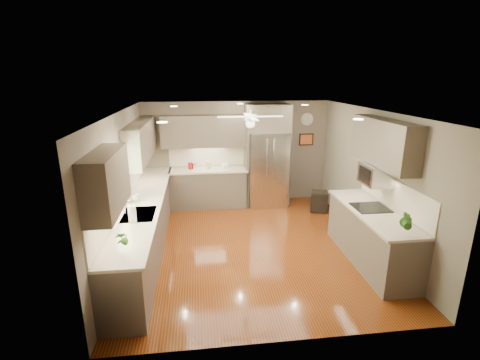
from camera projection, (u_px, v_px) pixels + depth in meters
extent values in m
plane|color=#451B09|center=(252.00, 245.00, 6.57)|extent=(5.00, 5.00, 0.00)
plane|color=white|center=(253.00, 112.00, 5.85)|extent=(5.00, 5.00, 0.00)
plane|color=#675C4F|center=(237.00, 153.00, 8.59)|extent=(4.50, 0.00, 4.50)
plane|color=#675C4F|center=(288.00, 248.00, 3.84)|extent=(4.50, 0.00, 4.50)
plane|color=#675C4F|center=(123.00, 187.00, 5.95)|extent=(0.00, 5.00, 5.00)
plane|color=#675C4F|center=(372.00, 178.00, 6.48)|extent=(0.00, 5.00, 5.00)
cylinder|color=maroon|center=(190.00, 166.00, 8.27)|extent=(0.10, 0.10, 0.16)
cylinder|color=silver|center=(194.00, 166.00, 8.29)|extent=(0.11, 0.11, 0.14)
cylinder|color=#B8B68A|center=(208.00, 165.00, 8.29)|extent=(0.15, 0.15, 0.19)
imported|color=white|center=(136.00, 196.00, 6.15)|extent=(0.10, 0.10, 0.18)
imported|color=#265317|center=(122.00, 239.00, 4.42)|extent=(0.19, 0.16, 0.30)
imported|color=#265317|center=(407.00, 222.00, 4.85)|extent=(0.25, 0.22, 0.37)
imported|color=#B8B68A|center=(225.00, 167.00, 8.35)|extent=(0.28, 0.28, 0.06)
cube|color=brown|center=(146.00, 225.00, 6.36)|extent=(0.60, 4.70, 0.90)
cube|color=beige|center=(144.00, 201.00, 6.23)|extent=(0.65, 4.70, 0.04)
cube|color=beige|center=(125.00, 187.00, 6.11)|extent=(0.02, 4.70, 0.50)
cube|color=brown|center=(209.00, 188.00, 8.45)|extent=(1.85, 0.60, 0.90)
cube|color=beige|center=(208.00, 170.00, 8.30)|extent=(1.85, 0.65, 0.04)
cube|color=beige|center=(207.00, 156.00, 8.51)|extent=(1.85, 0.02, 0.50)
cube|color=brown|center=(106.00, 182.00, 4.28)|extent=(0.33, 1.20, 0.75)
cube|color=brown|center=(141.00, 140.00, 7.04)|extent=(0.33, 2.40, 0.75)
cube|color=brown|center=(207.00, 131.00, 8.18)|extent=(2.15, 0.33, 0.75)
cube|color=brown|center=(383.00, 142.00, 5.71)|extent=(0.33, 1.70, 0.75)
cube|color=#BFF2B2|center=(116.00, 178.00, 5.39)|extent=(0.01, 1.00, 0.80)
cube|color=olive|center=(114.00, 151.00, 5.27)|extent=(0.05, 1.12, 0.06)
cube|color=olive|center=(120.00, 204.00, 5.52)|extent=(0.05, 1.12, 0.06)
cube|color=olive|center=(109.00, 189.00, 4.89)|extent=(0.05, 0.06, 0.80)
cube|color=olive|center=(124.00, 170.00, 5.90)|extent=(0.05, 0.06, 0.80)
cube|color=silver|center=(139.00, 215.00, 5.61)|extent=(0.50, 0.70, 0.03)
cube|color=#262626|center=(139.00, 217.00, 5.62)|extent=(0.44, 0.62, 0.05)
cylinder|color=silver|center=(126.00, 208.00, 5.55)|extent=(0.02, 0.02, 0.24)
cylinder|color=silver|center=(129.00, 201.00, 5.52)|extent=(0.16, 0.02, 0.02)
cube|color=silver|center=(267.00, 169.00, 8.43)|extent=(0.92, 0.72, 1.82)
cube|color=black|center=(270.00, 183.00, 8.18)|extent=(0.88, 0.02, 0.02)
cube|color=black|center=(270.00, 158.00, 8.00)|extent=(0.01, 0.02, 1.00)
cylinder|color=silver|center=(267.00, 159.00, 7.96)|extent=(0.02, 0.02, 0.90)
cylinder|color=silver|center=(274.00, 159.00, 7.98)|extent=(0.02, 0.02, 0.90)
cube|color=brown|center=(268.00, 118.00, 8.13)|extent=(1.04, 0.60, 0.63)
cube|color=brown|center=(246.00, 169.00, 8.43)|extent=(0.06, 0.60, 1.82)
cube|color=brown|center=(287.00, 168.00, 8.54)|extent=(0.06, 0.60, 1.82)
cube|color=brown|center=(371.00, 237.00, 5.91)|extent=(0.65, 2.20, 0.90)
cube|color=beige|center=(373.00, 211.00, 5.77)|extent=(0.70, 2.20, 0.04)
cube|color=beige|center=(394.00, 195.00, 5.73)|extent=(0.02, 2.20, 0.50)
cube|color=black|center=(370.00, 208.00, 5.86)|extent=(0.56, 0.52, 0.01)
cube|color=silver|center=(376.00, 175.00, 5.86)|extent=(0.42, 0.55, 0.34)
cube|color=black|center=(365.00, 175.00, 5.84)|extent=(0.02, 0.40, 0.26)
cylinder|color=white|center=(251.00, 112.00, 6.15)|extent=(0.03, 0.03, 0.08)
cylinder|color=white|center=(250.00, 118.00, 6.18)|extent=(0.22, 0.22, 0.10)
sphere|color=white|center=(250.00, 124.00, 6.21)|extent=(0.16, 0.16, 0.16)
cube|color=white|center=(270.00, 116.00, 6.21)|extent=(0.48, 0.11, 0.01)
cube|color=white|center=(248.00, 115.00, 6.51)|extent=(0.11, 0.48, 0.01)
cube|color=white|center=(231.00, 117.00, 6.13)|extent=(0.48, 0.11, 0.01)
cube|color=white|center=(254.00, 119.00, 5.84)|extent=(0.11, 0.48, 0.01)
cylinder|color=white|center=(174.00, 106.00, 6.93)|extent=(0.14, 0.14, 0.01)
cylinder|color=white|center=(305.00, 105.00, 7.24)|extent=(0.14, 0.14, 0.01)
cylinder|color=white|center=(162.00, 122.00, 4.55)|extent=(0.14, 0.14, 0.01)
cylinder|color=white|center=(358.00, 119.00, 4.87)|extent=(0.14, 0.14, 0.01)
cylinder|color=white|center=(240.00, 104.00, 7.57)|extent=(0.14, 0.14, 0.01)
cylinder|color=white|center=(307.00, 119.00, 8.55)|extent=(0.30, 0.03, 0.30)
cylinder|color=silver|center=(307.00, 119.00, 8.53)|extent=(0.29, 0.00, 0.29)
cube|color=black|center=(306.00, 139.00, 8.69)|extent=(0.36, 0.03, 0.30)
cube|color=#C25426|center=(306.00, 140.00, 8.67)|extent=(0.30, 0.01, 0.24)
cube|color=black|center=(319.00, 202.00, 8.20)|extent=(0.48, 0.48, 0.43)
cube|color=black|center=(320.00, 192.00, 8.13)|extent=(0.46, 0.46, 0.03)
cylinder|color=white|center=(132.00, 214.00, 5.23)|extent=(0.12, 0.12, 0.27)
cylinder|color=silver|center=(132.00, 213.00, 5.23)|extent=(0.02, 0.02, 0.29)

